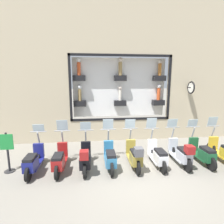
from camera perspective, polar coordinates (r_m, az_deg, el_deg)
ground_plane at (r=6.52m, az=7.73°, el=-19.10°), size 120.00×120.00×0.00m
building_facade at (r=9.51m, az=2.96°, el=24.71°), size 1.24×36.00×10.90m
scooter_yellow_0 at (r=8.28m, az=32.68°, el=-10.82°), size 1.80×0.61×1.67m
scooter_green_1 at (r=7.76m, az=27.41°, el=-11.74°), size 1.80×0.61×1.58m
scooter_silver_2 at (r=7.26m, az=21.63°, el=-12.42°), size 1.80×0.60×1.61m
scooter_white_3 at (r=6.97m, az=14.65°, el=-13.42°), size 1.80×0.60×1.68m
scooter_olive_4 at (r=6.65m, az=7.38°, el=-13.85°), size 1.81×0.61×1.65m
scooter_teal_5 at (r=6.58m, az=-0.63°, el=-14.47°), size 1.80×0.60×1.68m
scooter_black_6 at (r=6.49m, az=-8.74°, el=-14.63°), size 1.80×0.61×1.58m
scooter_red_7 at (r=6.67m, az=-16.69°, el=-14.58°), size 1.80×0.61×1.68m
scooter_navy_8 at (r=6.89m, az=-24.28°, el=-14.35°), size 1.80×0.61×1.53m
shop_sign_post at (r=7.21m, az=-30.94°, el=-10.98°), size 0.36×0.45×1.43m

